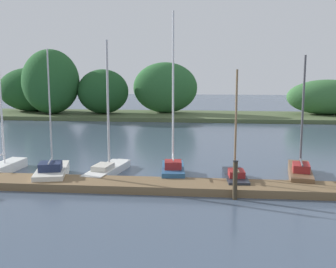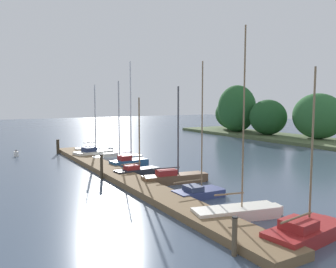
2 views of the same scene
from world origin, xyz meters
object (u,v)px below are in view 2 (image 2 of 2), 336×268
sailboat_3 (130,161)px  sailboat_7 (240,211)px  sailboat_4 (138,170)px  sailboat_2 (117,156)px  sailboat_6 (199,191)px  sailboat_0 (95,148)px  mooring_piling_2 (235,236)px  channel_buoy_1 (16,154)px  mooring_piling_1 (102,167)px  sailboat_5 (175,177)px  sailboat_1 (94,153)px  sailboat_8 (306,231)px  mooring_piling_0 (58,146)px

sailboat_3 → sailboat_7: bearing=-98.2°
sailboat_3 → sailboat_4: sailboat_3 is taller
sailboat_2 → sailboat_4: (6.33, -1.05, -0.02)m
sailboat_6 → sailboat_0: bearing=90.0°
sailboat_6 → mooring_piling_2: 6.98m
sailboat_0 → sailboat_7: size_ratio=0.81×
sailboat_7 → mooring_piling_2: sailboat_7 is taller
channel_buoy_1 → sailboat_4: bearing=25.8°
sailboat_7 → mooring_piling_1: (-10.20, -2.67, 0.51)m
sailboat_5 → sailboat_4: bearing=116.7°
sailboat_2 → mooring_piling_1: size_ratio=4.12×
sailboat_3 → mooring_piling_1: 4.31m
sailboat_1 → mooring_piling_2: 21.70m
sailboat_1 → sailboat_8: 21.93m
sailboat_7 → sailboat_0: bearing=100.9°
sailboat_0 → mooring_piling_2: (24.57, -3.36, 0.31)m
sailboat_2 → mooring_piling_2: size_ratio=5.04×
sailboat_5 → sailboat_6: (3.32, -0.52, -0.08)m
sailboat_7 → sailboat_8: bearing=-68.4°
sailboat_7 → mooring_piling_0: 22.85m
sailboat_7 → mooring_piling_2: 3.82m
sailboat_3 → sailboat_4: size_ratio=1.51×
sailboat_2 → mooring_piling_0: size_ratio=4.92×
mooring_piling_0 → mooring_piling_1: (12.49, 0.00, 0.13)m
sailboat_2 → sailboat_6: 12.85m
sailboat_0 → sailboat_6: sailboat_6 is taller
channel_buoy_1 → sailboat_7: bearing=15.5°
sailboat_0 → sailboat_8: size_ratio=1.05×
sailboat_1 → mooring_piling_2: sailboat_1 is taller
sailboat_3 → sailboat_7: size_ratio=0.97×
sailboat_1 → mooring_piling_1: 8.96m
mooring_piling_0 → channel_buoy_1: mooring_piling_0 is taller
sailboat_7 → sailboat_5: bearing=95.3°
sailboat_7 → mooring_piling_1: 10.56m
sailboat_4 → sailboat_6: bearing=-89.2°
sailboat_6 → sailboat_8: bearing=-88.2°
sailboat_0 → mooring_piling_1: sailboat_0 is taller
mooring_piling_1 → sailboat_6: bearing=24.7°
sailboat_6 → channel_buoy_1: 20.48m
mooring_piling_1 → sailboat_0: bearing=163.8°
mooring_piling_1 → sailboat_3: bearing=131.4°
sailboat_6 → sailboat_7: bearing=-95.1°
sailboat_3 → sailboat_6: size_ratio=1.13×
sailboat_4 → channel_buoy_1: size_ratio=8.98×
sailboat_0 → mooring_piling_0: sailboat_0 is taller
sailboat_0 → mooring_piling_1: size_ratio=4.06×
sailboat_2 → mooring_piling_0: (-6.30, -3.56, 0.32)m
sailboat_4 → sailboat_8: bearing=-91.2°
sailboat_4 → sailboat_8: 13.14m
sailboat_3 → sailboat_5: sailboat_3 is taller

